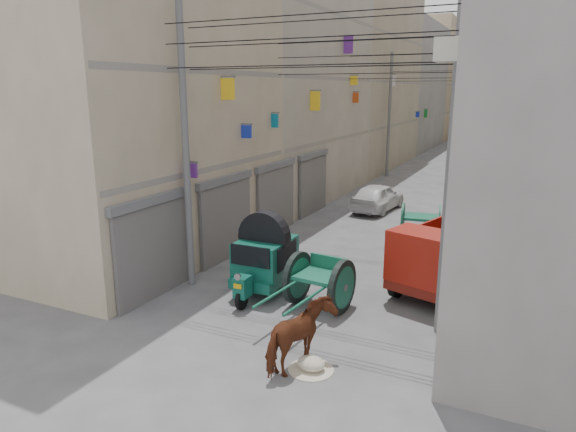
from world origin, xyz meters
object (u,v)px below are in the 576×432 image
Objects in this scene: tonga_cart at (319,281)px; feed_sack at (311,363)px; mini_truck at (435,262)px; second_cart at (421,219)px; horse at (300,337)px; auto_rickshaw at (264,257)px; distant_car_green at (470,150)px; distant_car_grey at (473,170)px; distant_car_white at (378,197)px.

tonga_cart is 5.51× the size of feed_sack.
mini_truck reaches higher than tonga_cart.
mini_truck reaches higher than second_cart.
mini_truck is 5.50m from horse.
distant_car_green is (1.58, 34.03, -0.41)m from auto_rickshaw.
feed_sack is 25.88m from distant_car_grey.
distant_car_white reaches higher than second_cart.
tonga_cart is 0.80× the size of distant_car_grey.
distant_car_grey reaches higher than feed_sack.
distant_car_grey is 11.57m from distant_car_green.
second_cart is 11.16m from feed_sack.
distant_car_green is (-0.23, 34.35, -0.08)m from tonga_cart.
horse is at bearing 106.29° from distant_car_white.
tonga_cart is at bearing -62.10° from horse.
mini_truck is 0.97× the size of distant_car_grey.
auto_rickshaw is at bearing 175.83° from tonga_cart.
second_cart is at bearing 69.42° from auto_rickshaw.
distant_car_green is at bearing 80.18° from distant_car_grey.
distant_car_grey reaches higher than distant_car_green.
distant_car_white is 0.95× the size of distant_car_grey.
feed_sack is 0.15× the size of distant_car_white.
auto_rickshaw is 1.57× the size of second_cart.
auto_rickshaw is 0.65× the size of mini_truck.
tonga_cart is 1.90× the size of horse.
horse is (2.64, -3.38, -0.34)m from auto_rickshaw.
mini_truck is 5.44m from feed_sack.
distant_car_white is (-1.80, 11.79, -0.08)m from tonga_cart.
distant_car_grey reaches higher than distant_car_white.
mini_truck is (4.40, 1.83, -0.09)m from auto_rickshaw.
tonga_cart is 3.16m from horse.
second_cart is 11.20m from horse.
feed_sack is at bearing -107.92° from distant_car_grey.
mini_truck reaches higher than horse.
distant_car_grey is (0.24, 25.88, 0.52)m from feed_sack.
mini_truck is 20.77m from distant_car_grey.
tonga_cart is 1.99× the size of second_cart.
auto_rickshaw reaches higher than second_cart.
feed_sack is at bearing -64.65° from tonga_cart.
mini_truck is at bearing 73.38° from feed_sack.
distant_car_green is (-1.06, 37.40, -0.07)m from horse.
second_cart is at bearing 88.95° from tonga_cart.
tonga_cart reaches higher than feed_sack.
feed_sack is at bearing 107.17° from distant_car_white.
tonga_cart is 3.38m from mini_truck.
horse is 0.44× the size of distant_car_white.
auto_rickshaw is 0.67× the size of distant_car_white.
distant_car_green is (-1.22, 26.21, -0.03)m from second_cart.
auto_rickshaw is 4.36× the size of feed_sack.
distant_car_white is at bearing 100.94° from feed_sack.
distant_car_white is 22.61m from distant_car_green.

